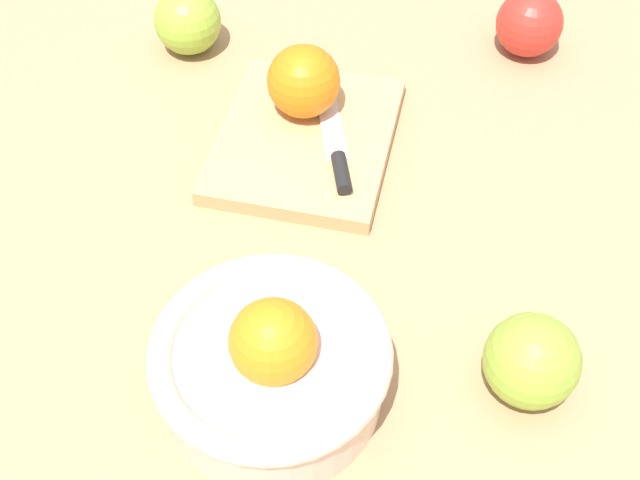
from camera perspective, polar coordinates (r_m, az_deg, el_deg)
The scene contains 8 objects.
ground_plane at distance 0.80m, azimuth 2.69°, elevation 2.04°, with size 2.40×2.40×0.00m, color tan.
bowl at distance 0.65m, azimuth -3.18°, elevation -8.16°, with size 0.18×0.18×0.10m.
cutting_board at distance 0.85m, azimuth -0.97°, elevation 6.57°, with size 0.20×0.16×0.02m, color tan.
orange_on_board at distance 0.85m, azimuth -1.08°, elevation 10.35°, with size 0.07×0.07×0.07m, color orange.
knife at distance 0.82m, azimuth 1.08°, elevation 5.94°, with size 0.16×0.04×0.01m.
apple_front_right at distance 0.98m, azimuth 13.54°, elevation 13.62°, with size 0.07×0.07×0.07m, color red.
apple_front_left at distance 0.68m, azimuth 13.70°, elevation -7.70°, with size 0.07×0.07×0.07m, color #8EB738.
apple_back_right at distance 0.96m, azimuth -8.66°, elevation 13.99°, with size 0.07×0.07×0.07m, color #8EB738.
Camera 1 is at (-0.54, 0.03, 0.60)m, focal length 48.88 mm.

